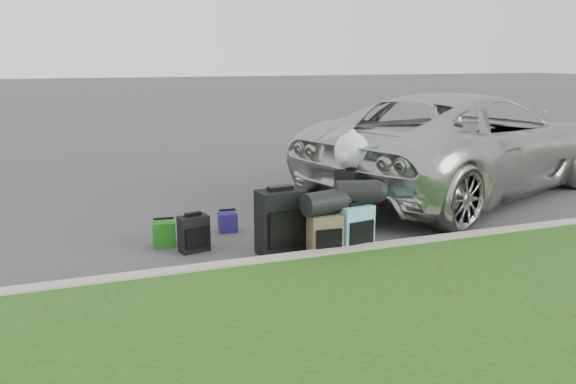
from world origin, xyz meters
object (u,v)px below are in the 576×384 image
object	(u,v)px
suitcase_large_black_right	(355,198)
tote_green	(164,234)
suv	(463,143)
suitcase_small_black	(194,234)
suitcase_large_black_left	(280,222)
suitcase_olive	(325,236)
tote_navy	(228,222)
suitcase_teal	(355,229)

from	to	relation	value
suitcase_large_black_right	tote_green	world-z (taller)	suitcase_large_black_right
suv	suitcase_large_black_right	xyz separation A→B (m)	(-2.62, -1.24, -0.44)
suitcase_small_black	suv	bearing A→B (deg)	4.31
suv	suitcase_large_black_left	bearing A→B (deg)	93.97
suitcase_small_black	suitcase_olive	size ratio (longest dim) A/B	0.85
suitcase_large_black_left	suitcase_large_black_right	distance (m)	1.47
suv	suitcase_large_black_right	world-z (taller)	suv
suitcase_large_black_right	tote_green	size ratio (longest dim) A/B	2.58
suitcase_large_black_left	suv	bearing A→B (deg)	20.08
tote_navy	suitcase_olive	bearing A→B (deg)	-53.96
suv	suitcase_small_black	world-z (taller)	suv
suitcase_small_black	suitcase_large_black_right	xyz separation A→B (m)	(2.23, 0.28, 0.18)
suitcase_teal	tote_navy	xyz separation A→B (m)	(-1.21, 1.30, -0.16)
suitcase_teal	tote_green	distance (m)	2.31
suitcase_teal	suitcase_small_black	bearing A→B (deg)	148.80
suitcase_large_black_left	suitcase_small_black	bearing A→B (deg)	150.23
suv	suitcase_olive	bearing A→B (deg)	100.36
suitcase_teal	suitcase_large_black_left	bearing A→B (deg)	151.82
suv	tote_green	world-z (taller)	suv
suitcase_small_black	tote_green	xyz separation A→B (m)	(-0.31, 0.31, -0.06)
suv	suitcase_olive	distance (m)	4.16
suitcase_large_black_right	tote_green	bearing A→B (deg)	148.96
suitcase_teal	tote_green	xyz separation A→B (m)	(-2.08, 0.99, -0.13)
suitcase_large_black_right	tote_navy	distance (m)	1.73
suitcase_teal	suv	bearing A→B (deg)	25.33
suitcase_teal	suitcase_large_black_right	bearing A→B (deg)	54.08
suv	suitcase_large_black_left	distance (m)	4.39
tote_green	suitcase_large_black_right	bearing A→B (deg)	5.63
suv	suitcase_teal	distance (m)	3.83
suitcase_large_black_left	suitcase_olive	size ratio (longest dim) A/B	1.50
suitcase_olive	suitcase_small_black	bearing A→B (deg)	156.72
suitcase_large_black_left	tote_navy	xyz separation A→B (m)	(-0.38, 1.03, -0.25)
suitcase_teal	suitcase_large_black_right	world-z (taller)	suitcase_large_black_right
suitcase_large_black_right	tote_navy	size ratio (longest dim) A/B	3.08
suitcase_small_black	suitcase_teal	distance (m)	1.90
suitcase_small_black	suitcase_large_black_left	xyz separation A→B (m)	(0.94, -0.41, 0.16)
suitcase_small_black	suitcase_large_black_left	size ratio (longest dim) A/B	0.57
suv	suitcase_small_black	bearing A→B (deg)	85.11
tote_green	tote_navy	xyz separation A→B (m)	(0.86, 0.31, -0.03)
suitcase_olive	suitcase_teal	xyz separation A→B (m)	(0.38, 0.02, 0.03)
tote_navy	suitcase_small_black	bearing A→B (deg)	-128.34
suitcase_large_black_left	tote_green	xyz separation A→B (m)	(-1.25, 0.72, -0.23)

